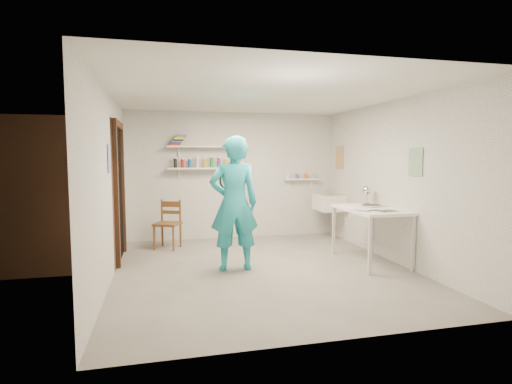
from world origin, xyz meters
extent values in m
cube|color=slate|center=(0.00, 0.00, -0.01)|extent=(4.00, 4.50, 0.02)
cube|color=silver|center=(0.00, 0.00, 2.41)|extent=(4.00, 4.50, 0.02)
cube|color=silver|center=(0.00, 2.26, 1.20)|extent=(4.00, 0.02, 2.40)
cube|color=silver|center=(0.00, -2.26, 1.20)|extent=(4.00, 0.02, 2.40)
cube|color=silver|center=(-2.01, 0.00, 1.20)|extent=(0.02, 4.50, 2.40)
cube|color=silver|center=(2.01, 0.00, 1.20)|extent=(0.02, 4.50, 2.40)
cube|color=black|center=(-1.99, 1.05, 1.00)|extent=(0.02, 0.90, 2.00)
cube|color=brown|center=(-2.70, 1.05, 1.05)|extent=(1.40, 1.50, 2.10)
cube|color=brown|center=(-1.97, 1.05, 2.05)|extent=(0.06, 1.05, 0.10)
cube|color=brown|center=(-1.97, 0.55, 1.00)|extent=(0.06, 0.10, 2.00)
cube|color=brown|center=(-1.97, 1.55, 1.00)|extent=(0.06, 0.10, 2.00)
cube|color=white|center=(-0.50, 2.13, 1.35)|extent=(1.50, 0.22, 0.03)
cube|color=white|center=(-0.50, 2.13, 1.75)|extent=(1.50, 0.22, 0.03)
cube|color=white|center=(1.35, 2.17, 1.12)|extent=(0.70, 0.14, 0.03)
cube|color=#334C7F|center=(-1.99, 0.05, 1.55)|extent=(0.01, 0.28, 0.36)
cube|color=#995933|center=(1.99, 1.80, 1.55)|extent=(0.01, 0.34, 0.42)
cube|color=#3F724C|center=(1.99, -0.55, 1.50)|extent=(0.01, 0.30, 0.38)
cube|color=white|center=(1.75, 1.70, 0.70)|extent=(0.48, 0.60, 0.30)
imported|color=#24A9B5|center=(-0.39, 0.08, 0.93)|extent=(0.68, 0.46, 1.85)
cylinder|color=beige|center=(-0.39, 0.30, 1.24)|extent=(0.33, 0.04, 0.33)
cube|color=brown|center=(-1.27, 1.58, 0.43)|extent=(0.52, 0.51, 0.85)
cube|color=white|center=(1.64, -0.03, 0.41)|extent=(0.73, 1.22, 0.81)
sphere|color=silver|center=(1.84, 0.46, 1.03)|extent=(0.15, 0.15, 0.15)
cylinder|color=black|center=(-1.13, 2.13, 1.45)|extent=(0.06, 0.06, 0.17)
cylinder|color=red|center=(-0.99, 2.13, 1.45)|extent=(0.06, 0.06, 0.17)
cylinder|color=blue|center=(-0.85, 2.13, 1.45)|extent=(0.06, 0.06, 0.17)
cylinder|color=white|center=(-0.71, 2.13, 1.45)|extent=(0.06, 0.06, 0.17)
cylinder|color=orange|center=(-0.57, 2.13, 1.45)|extent=(0.06, 0.06, 0.17)
cylinder|color=#268C3F|center=(-0.43, 2.13, 1.45)|extent=(0.06, 0.06, 0.17)
cylinder|color=#8C268C|center=(-0.29, 2.13, 1.45)|extent=(0.06, 0.06, 0.17)
cylinder|color=gold|center=(-0.15, 2.13, 1.45)|extent=(0.06, 0.06, 0.17)
cylinder|color=black|center=(-0.01, 2.13, 1.45)|extent=(0.06, 0.06, 0.17)
cylinder|color=red|center=(0.13, 2.13, 1.45)|extent=(0.06, 0.06, 0.17)
cube|color=red|center=(-1.10, 2.13, 1.78)|extent=(0.18, 0.14, 0.03)
cube|color=#1933A5|center=(-1.08, 2.13, 1.81)|extent=(0.18, 0.14, 0.03)
cube|color=orange|center=(-1.06, 2.13, 1.83)|extent=(0.18, 0.14, 0.03)
cube|color=black|center=(-1.04, 2.13, 1.86)|extent=(0.18, 0.14, 0.03)
cube|color=yellow|center=(-1.02, 2.13, 1.89)|extent=(0.18, 0.14, 0.03)
cube|color=#338C4C|center=(-1.00, 2.13, 1.92)|extent=(0.18, 0.14, 0.03)
cube|color=#8C3F8C|center=(-0.98, 2.13, 1.95)|extent=(0.18, 0.14, 0.03)
cylinder|color=silver|center=(1.14, 2.17, 1.18)|extent=(0.07, 0.07, 0.09)
cylinder|color=#335999|center=(1.28, 2.17, 1.18)|extent=(0.07, 0.07, 0.09)
cylinder|color=orange|center=(1.42, 2.17, 1.18)|extent=(0.07, 0.07, 0.09)
cylinder|color=#999999|center=(1.56, 2.17, 1.18)|extent=(0.07, 0.07, 0.09)
cube|color=silver|center=(1.64, -0.03, 0.81)|extent=(0.30, 0.22, 0.00)
cube|color=#4C4742|center=(1.64, -0.03, 0.82)|extent=(0.30, 0.22, 0.00)
cube|color=beige|center=(1.64, -0.03, 0.82)|extent=(0.30, 0.22, 0.00)
cube|color=#383330|center=(1.64, -0.03, 0.83)|extent=(0.30, 0.22, 0.00)
cube|color=silver|center=(1.64, -0.03, 0.83)|extent=(0.30, 0.22, 0.00)
camera|label=1|loc=(-1.37, -5.29, 1.58)|focal=28.00mm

